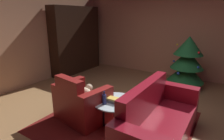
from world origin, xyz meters
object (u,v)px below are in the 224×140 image
(bookshelf_unit, at_px, (80,40))
(coffee_table, at_px, (115,103))
(decorated_tree, at_px, (187,61))
(couch_red, at_px, (158,124))
(book_stack_on_table, at_px, (114,100))
(bottle_on_table, at_px, (104,99))
(armchair_red, at_px, (81,103))

(bookshelf_unit, height_order, coffee_table, bookshelf_unit)
(coffee_table, bearing_deg, decorated_tree, 75.44)
(couch_red, xyz_separation_m, decorated_tree, (-0.15, 2.65, 0.39))
(book_stack_on_table, relative_size, decorated_tree, 0.17)
(bookshelf_unit, xyz_separation_m, bottle_on_table, (2.68, -2.42, -0.52))
(armchair_red, height_order, coffee_table, armchair_red)
(armchair_red, height_order, decorated_tree, decorated_tree)
(coffee_table, bearing_deg, bookshelf_unit, 141.11)
(bookshelf_unit, distance_m, decorated_tree, 3.46)
(couch_red, xyz_separation_m, coffee_table, (-0.82, 0.10, 0.09))
(book_stack_on_table, height_order, bottle_on_table, bottle_on_table)
(coffee_table, relative_size, book_stack_on_table, 3.39)
(armchair_red, relative_size, coffee_table, 1.33)
(couch_red, bearing_deg, armchair_red, -176.03)
(bottle_on_table, bearing_deg, armchair_red, -179.45)
(bookshelf_unit, xyz_separation_m, decorated_tree, (3.43, 0.32, -0.34))
(couch_red, height_order, book_stack_on_table, couch_red)
(coffee_table, bearing_deg, bottle_on_table, -114.59)
(bookshelf_unit, bearing_deg, coffee_table, -38.89)
(coffee_table, bearing_deg, book_stack_on_table, -84.21)
(couch_red, relative_size, decorated_tree, 1.36)
(book_stack_on_table, distance_m, decorated_tree, 2.68)
(couch_red, relative_size, book_stack_on_table, 8.15)
(couch_red, distance_m, decorated_tree, 2.68)
(bottle_on_table, bearing_deg, couch_red, 5.90)
(armchair_red, height_order, couch_red, couch_red)
(book_stack_on_table, bearing_deg, bottle_on_table, -121.85)
(bottle_on_table, bearing_deg, book_stack_on_table, 58.15)
(couch_red, relative_size, coffee_table, 2.40)
(bookshelf_unit, bearing_deg, armchair_red, -48.27)
(armchair_red, relative_size, couch_red, 0.55)
(couch_red, bearing_deg, bookshelf_unit, 146.95)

